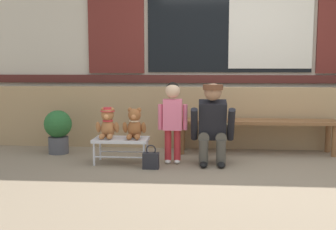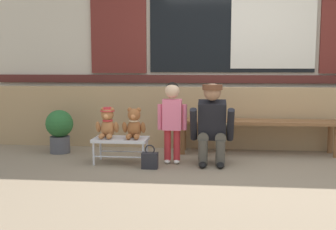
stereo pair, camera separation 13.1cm
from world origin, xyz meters
name	(u,v)px [view 1 (the left image)]	position (x,y,z in m)	size (l,w,h in m)	color
ground_plane	(238,173)	(0.00, 0.00, 0.00)	(60.00, 60.00, 0.00)	#84725B
brick_low_wall	(230,117)	(0.00, 1.43, 0.42)	(7.65, 0.25, 0.85)	tan
shop_facade	(229,27)	(0.00, 1.94, 1.72)	(7.80, 0.26, 3.43)	beige
wooden_bench_long	(256,125)	(0.32, 1.06, 0.37)	(2.10, 0.40, 0.44)	brown
small_display_bench	(121,141)	(-1.34, 0.36, 0.27)	(0.64, 0.36, 0.30)	silver
teddy_bear_with_hat	(108,123)	(-1.50, 0.36, 0.47)	(0.28, 0.27, 0.36)	#A86B3D
teddy_bear_plain	(134,125)	(-1.18, 0.36, 0.46)	(0.28, 0.26, 0.36)	#93562D
child_standing	(173,114)	(-0.73, 0.41, 0.59)	(0.35, 0.18, 0.96)	#B7282D
adult_crouching	(213,123)	(-0.26, 0.41, 0.48)	(0.50, 0.49, 0.95)	#4C473D
handbag_on_ground	(151,160)	(-0.96, 0.13, 0.10)	(0.18, 0.11, 0.27)	#232328
potted_plant	(58,129)	(-2.27, 0.84, 0.32)	(0.36, 0.36, 0.57)	#4C4C51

